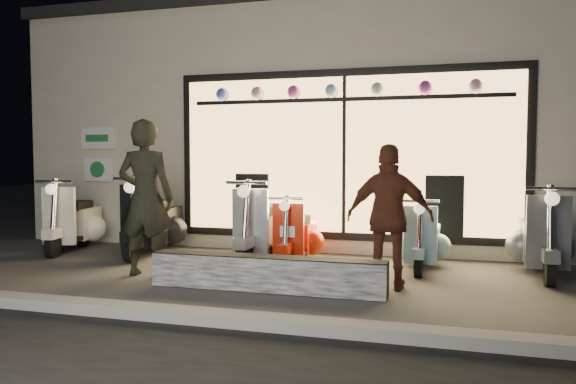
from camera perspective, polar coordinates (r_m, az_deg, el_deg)
name	(u,v)px	position (r m, az deg, el deg)	size (l,w,h in m)	color
ground	(254,277)	(7.20, -3.49, -8.62)	(40.00, 40.00, 0.00)	#383533
kerb	(181,315)	(5.40, -10.77, -12.19)	(40.00, 0.25, 0.12)	slate
shop_building	(333,129)	(11.87, 4.61, 6.38)	(10.20, 6.23, 4.20)	beige
graffiti_barrier	(267,273)	(6.44, -2.19, -8.27)	(2.73, 0.28, 0.40)	black
scooter_silver	(266,229)	(8.31, -2.24, -3.75)	(0.54, 1.60, 1.15)	black
scooter_red	(297,236)	(8.08, 0.93, -4.52)	(0.43, 1.33, 0.95)	black
scooter_black	(155,223)	(9.15, -13.37, -3.09)	(0.64, 1.65, 1.18)	black
scooter_cream	(76,222)	(9.89, -20.77, -2.87)	(0.74, 1.58, 1.12)	black
scooter_blue	(423,240)	(7.96, 13.60, -4.78)	(0.44, 1.31, 0.94)	black
scooter_grey	(542,239)	(8.06, 24.38, -4.38)	(0.52, 1.56, 1.12)	black
man	(146,198)	(7.36, -14.26, -0.60)	(0.73, 0.48, 2.00)	black
woman	(390,217)	(6.50, 10.29, -2.53)	(0.98, 0.41, 1.67)	brown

